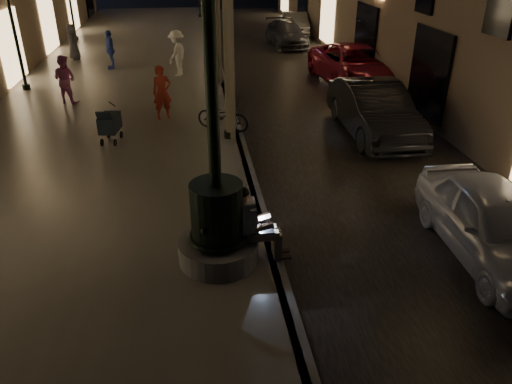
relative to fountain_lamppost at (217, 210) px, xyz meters
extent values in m
plane|color=black|center=(1.00, 13.00, -1.21)|extent=(120.00, 120.00, 0.00)
cube|color=black|center=(4.00, 13.00, -1.20)|extent=(6.00, 45.00, 0.02)
cube|color=#656059|center=(-3.00, 13.00, -1.11)|extent=(8.00, 45.00, 0.20)
cube|color=#59595B|center=(1.00, 13.00, -1.11)|extent=(0.25, 45.00, 0.20)
cylinder|color=#59595B|center=(0.00, 0.00, -0.81)|extent=(1.40, 1.40, 0.40)
cylinder|color=black|center=(0.00, 0.00, -0.06)|extent=(0.90, 0.90, 1.10)
torus|color=black|center=(0.00, 0.00, -0.51)|extent=(1.04, 1.04, 0.10)
torus|color=black|center=(0.00, 0.00, 0.34)|extent=(0.89, 0.89, 0.09)
cylinder|color=black|center=(0.00, 0.00, 2.09)|extent=(0.20, 0.20, 3.20)
cube|color=tan|center=(0.55, 0.00, -0.51)|extent=(0.39, 0.26, 0.19)
cube|color=white|center=(0.49, 0.00, -0.15)|extent=(0.48, 0.28, 0.61)
sphere|color=tan|center=(0.45, 0.00, 0.25)|extent=(0.23, 0.23, 0.23)
sphere|color=black|center=(0.44, 0.00, 0.29)|extent=(0.23, 0.23, 0.23)
cube|color=tan|center=(0.81, -0.10, -0.51)|extent=(0.49, 0.14, 0.15)
cube|color=tan|center=(0.81, 0.10, -0.51)|extent=(0.49, 0.14, 0.15)
cube|color=tan|center=(1.04, -0.10, -0.76)|extent=(0.14, 0.13, 0.50)
cube|color=tan|center=(1.04, 0.10, -0.76)|extent=(0.14, 0.13, 0.50)
cube|color=black|center=(1.15, -0.10, -1.00)|extent=(0.28, 0.11, 0.03)
cube|color=black|center=(1.15, 0.10, -1.00)|extent=(0.28, 0.11, 0.03)
cube|color=black|center=(0.83, 0.00, -0.43)|extent=(0.26, 0.35, 0.02)
cube|color=black|center=(0.66, 0.00, -0.31)|extent=(0.09, 0.35, 0.23)
cube|color=#B2DBFF|center=(0.67, 0.00, -0.31)|extent=(0.07, 0.32, 0.19)
cylinder|color=#6B604C|center=(0.75, 6.00, 1.49)|extent=(0.28, 0.28, 5.00)
cylinder|color=#6B604C|center=(0.80, 12.00, 1.54)|extent=(0.28, 0.28, 5.10)
cylinder|color=black|center=(0.70, 6.00, -0.91)|extent=(0.28, 0.28, 0.20)
cylinder|color=black|center=(0.70, 6.00, 1.19)|extent=(0.12, 0.12, 4.40)
cylinder|color=black|center=(0.70, 14.00, -0.91)|extent=(0.28, 0.28, 0.20)
cylinder|color=black|center=(0.70, 14.00, 1.19)|extent=(0.12, 0.12, 4.40)
cylinder|color=black|center=(0.70, 22.00, -0.91)|extent=(0.28, 0.28, 0.20)
cylinder|color=black|center=(0.70, 30.00, -0.91)|extent=(0.28, 0.28, 0.20)
cylinder|color=black|center=(-6.40, 12.00, -0.91)|extent=(0.28, 0.28, 0.20)
cylinder|color=black|center=(-6.40, 12.00, 1.19)|extent=(0.12, 0.12, 4.40)
cylinder|color=black|center=(-6.40, 22.00, -0.91)|extent=(0.28, 0.28, 0.20)
cube|color=black|center=(-2.57, 6.09, -0.45)|extent=(0.58, 0.83, 0.46)
cube|color=black|center=(-2.63, 5.74, -0.15)|extent=(0.43, 0.24, 0.30)
cylinder|color=black|center=(-2.80, 5.82, -0.91)|extent=(0.07, 0.21, 0.20)
cylinder|color=black|center=(-2.44, 5.76, -0.91)|extent=(0.07, 0.21, 0.20)
cylinder|color=black|center=(-2.70, 6.42, -0.91)|extent=(0.07, 0.21, 0.20)
cylinder|color=black|center=(-2.34, 6.36, -0.91)|extent=(0.07, 0.21, 0.20)
cylinder|color=black|center=(-2.50, 6.49, -0.05)|extent=(0.11, 0.45, 0.28)
imported|color=#B8BAC1|center=(5.00, -0.21, -0.52)|extent=(1.76, 4.10, 1.38)
imported|color=black|center=(5.00, 6.17, -0.44)|extent=(1.66, 4.69, 1.54)
imported|color=maroon|center=(6.20, 11.79, -0.46)|extent=(2.86, 5.58, 1.51)
imported|color=#2D2D32|center=(5.00, 20.03, -0.59)|extent=(1.89, 4.35, 1.24)
imported|color=gray|center=(6.20, 23.38, -0.58)|extent=(1.69, 3.92, 1.26)
imported|color=#B23423|center=(-1.19, 7.98, -0.19)|extent=(0.69, 0.54, 1.65)
imported|color=pink|center=(-4.51, 10.09, -0.20)|extent=(0.96, 0.87, 1.62)
imported|color=white|center=(-0.77, 13.38, -0.11)|extent=(1.10, 1.34, 1.80)
imported|color=#283B93|center=(-3.62, 15.00, -0.21)|extent=(0.52, 0.99, 1.61)
imported|color=#35343A|center=(-5.54, 17.08, -0.22)|extent=(0.58, 0.82, 1.58)
imported|color=black|center=(0.58, 6.69, -0.58)|extent=(1.70, 1.29, 0.86)
camera|label=1|loc=(-0.32, -7.35, 4.12)|focal=35.00mm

